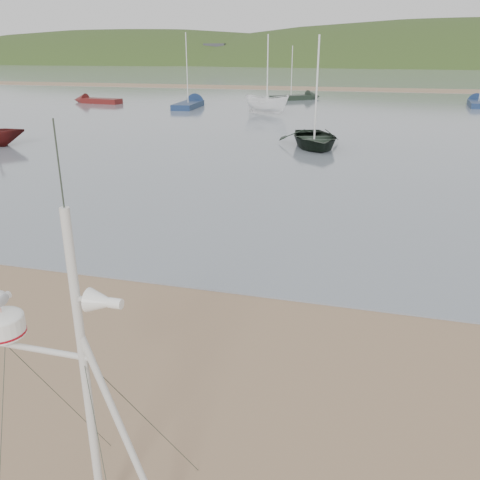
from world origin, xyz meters
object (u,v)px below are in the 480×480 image
(boat_white, at_px, (267,88))
(sailboat_dark_mid, at_px, (303,97))
(sailboat_blue_near, at_px, (193,103))
(mast_rig, at_px, (87,442))
(sailboat_blue_far, at_px, (477,102))
(boat_dark, at_px, (316,102))
(dinghy_red_far, at_px, (91,100))

(boat_white, height_order, sailboat_dark_mid, sailboat_dark_mid)
(sailboat_blue_near, xyz_separation_m, sailboat_dark_mid, (9.17, 9.85, 0.00))
(mast_rig, xyz_separation_m, sailboat_blue_far, (11.52, 52.72, -0.78))
(mast_rig, relative_size, sailboat_blue_far, 0.64)
(sailboat_dark_mid, bearing_deg, sailboat_blue_far, -4.37)
(mast_rig, height_order, sailboat_blue_far, sailboat_blue_far)
(mast_rig, relative_size, boat_dark, 0.92)
(boat_white, distance_m, sailboat_blue_near, 10.07)
(mast_rig, distance_m, sailboat_blue_near, 46.79)
(boat_white, distance_m, dinghy_red_far, 20.49)
(sailboat_blue_far, distance_m, dinghy_red_far, 39.01)
(boat_white, bearing_deg, sailboat_blue_near, 81.90)
(mast_rig, bearing_deg, sailboat_dark_mid, 96.45)
(sailboat_blue_near, bearing_deg, dinghy_red_far, 179.96)
(boat_white, relative_size, sailboat_blue_near, 0.58)
(mast_rig, relative_size, boat_white, 1.04)
(mast_rig, distance_m, sailboat_blue_far, 53.97)
(sailboat_dark_mid, bearing_deg, boat_white, -92.67)
(sailboat_blue_far, xyz_separation_m, sailboat_dark_mid, (-17.63, 1.35, 0.00))
(sailboat_blue_far, height_order, sailboat_blue_near, sailboat_blue_near)
(boat_dark, height_order, sailboat_dark_mid, sailboat_dark_mid)
(mast_rig, distance_m, sailboat_dark_mid, 54.42)
(mast_rig, height_order, boat_dark, boat_dark)
(dinghy_red_far, xyz_separation_m, sailboat_blue_near, (11.27, -0.01, 0.01))
(mast_rig, height_order, dinghy_red_far, mast_rig)
(boat_white, relative_size, sailboat_blue_far, 0.62)
(mast_rig, xyz_separation_m, boat_dark, (-0.83, 24.43, 1.40))
(boat_white, relative_size, dinghy_red_far, 0.75)
(mast_rig, bearing_deg, dinghy_red_far, 120.98)
(sailboat_blue_far, height_order, dinghy_red_far, sailboat_blue_far)
(boat_dark, bearing_deg, sailboat_dark_mid, 81.50)
(mast_rig, relative_size, dinghy_red_far, 0.78)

